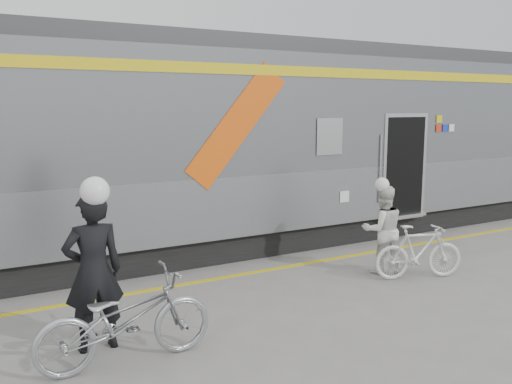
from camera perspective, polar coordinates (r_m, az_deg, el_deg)
ground at (r=7.61m, az=6.77°, el=-12.86°), size 90.00×90.00×0.00m
train at (r=11.65m, az=2.47°, el=5.23°), size 24.00×3.17×4.10m
safety_strip at (r=9.32m, az=-1.13°, el=-8.60°), size 24.00×0.12×0.01m
man at (r=6.58m, az=-16.75°, el=-8.05°), size 0.69×0.45×1.88m
bicycle_left at (r=6.26m, az=-13.59°, el=-12.90°), size 1.97×0.69×1.03m
woman at (r=9.46m, az=13.19°, el=-3.87°), size 0.88×0.78×1.51m
bicycle_right at (r=9.36m, az=16.78°, el=-6.04°), size 1.58×0.90×0.91m
helmet_man at (r=6.36m, az=-17.20°, el=1.49°), size 0.33×0.33×0.33m
helmet_woman at (r=9.31m, az=13.39°, el=1.38°), size 0.24×0.24×0.24m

